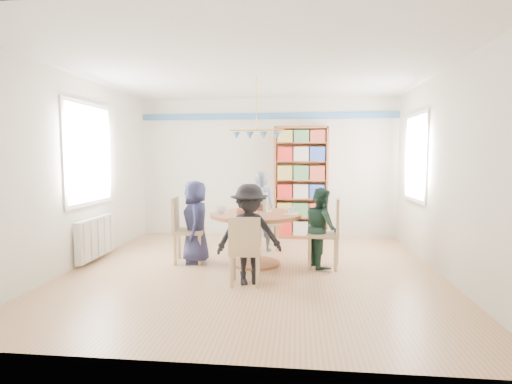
# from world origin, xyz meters

# --- Properties ---
(ground) EXTENTS (5.00, 5.00, 0.00)m
(ground) POSITION_xyz_m (0.00, 0.00, 0.00)
(ground) COLOR tan
(room_shell) EXTENTS (5.00, 5.00, 5.00)m
(room_shell) POSITION_xyz_m (-0.26, 0.87, 1.65)
(room_shell) COLOR white
(room_shell) RESTS_ON ground
(radiator) EXTENTS (0.12, 1.00, 0.60)m
(radiator) POSITION_xyz_m (-2.42, 0.30, 0.35)
(radiator) COLOR silver
(radiator) RESTS_ON ground
(dining_table) EXTENTS (1.30, 1.30, 0.75)m
(dining_table) POSITION_xyz_m (0.01, 0.32, 0.56)
(dining_table) COLOR brown
(dining_table) RESTS_ON ground
(chair_left) EXTENTS (0.48, 0.48, 0.98)m
(chair_left) POSITION_xyz_m (-1.07, 0.35, 0.54)
(chair_left) COLOR tan
(chair_left) RESTS_ON ground
(chair_right) EXTENTS (0.50, 0.50, 1.00)m
(chair_right) POSITION_xyz_m (1.06, 0.26, 0.55)
(chair_right) COLOR tan
(chair_right) RESTS_ON ground
(chair_far) EXTENTS (0.55, 0.55, 0.96)m
(chair_far) POSITION_xyz_m (0.02, 1.36, 0.53)
(chair_far) COLOR tan
(chair_far) RESTS_ON ground
(chair_near) EXTENTS (0.40, 0.40, 0.85)m
(chair_near) POSITION_xyz_m (-0.02, -0.66, 0.47)
(chair_near) COLOR tan
(chair_near) RESTS_ON ground
(person_left) EXTENTS (0.54, 0.68, 1.21)m
(person_left) POSITION_xyz_m (-0.89, 0.33, 0.61)
(person_left) COLOR #181B36
(person_left) RESTS_ON ground
(person_right) EXTENTS (0.56, 0.64, 1.13)m
(person_right) POSITION_xyz_m (0.94, 0.30, 0.56)
(person_right) COLOR #172E24
(person_right) RESTS_ON ground
(person_far) EXTENTS (0.55, 0.44, 1.32)m
(person_far) POSITION_xyz_m (0.01, 1.21, 0.66)
(person_far) COLOR gray
(person_far) RESTS_ON ground
(person_near) EXTENTS (0.89, 0.67, 1.23)m
(person_near) POSITION_xyz_m (0.02, -0.56, 0.62)
(person_near) COLOR black
(person_near) RESTS_ON ground
(bookshelf) EXTENTS (1.01, 0.30, 2.13)m
(bookshelf) POSITION_xyz_m (0.66, 2.34, 1.05)
(bookshelf) COLOR brown
(bookshelf) RESTS_ON ground
(tableware) EXTENTS (1.22, 1.22, 0.32)m
(tableware) POSITION_xyz_m (-0.02, 0.34, 0.82)
(tableware) COLOR white
(tableware) RESTS_ON dining_table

